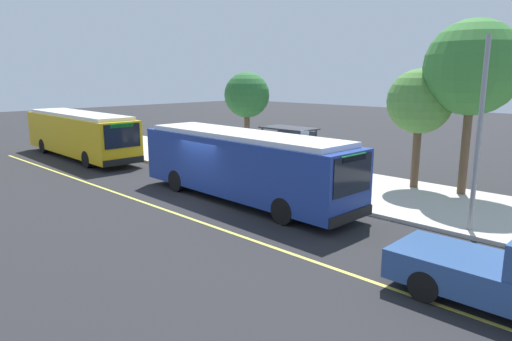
# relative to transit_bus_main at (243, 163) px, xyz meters

# --- Properties ---
(ground_plane) EXTENTS (120.00, 120.00, 0.00)m
(ground_plane) POSITION_rel_transit_bus_main_xyz_m (-1.49, -1.01, -1.62)
(ground_plane) COLOR #232326
(sidewalk_curb) EXTENTS (44.00, 6.40, 0.15)m
(sidewalk_curb) POSITION_rel_transit_bus_main_xyz_m (-1.49, 4.99, -1.54)
(sidewalk_curb) COLOR #B7B2A8
(sidewalk_curb) RESTS_ON ground_plane
(lane_stripe_center) EXTENTS (36.00, 0.14, 0.01)m
(lane_stripe_center) POSITION_rel_transit_bus_main_xyz_m (-1.49, -3.21, -1.61)
(lane_stripe_center) COLOR #E0D64C
(lane_stripe_center) RESTS_ON ground_plane
(transit_bus_main) EXTENTS (11.18, 2.92, 2.95)m
(transit_bus_main) POSITION_rel_transit_bus_main_xyz_m (0.00, 0.00, 0.00)
(transit_bus_main) COLOR navy
(transit_bus_main) RESTS_ON ground_plane
(transit_bus_second) EXTENTS (11.85, 2.99, 2.95)m
(transit_bus_second) POSITION_rel_transit_bus_main_xyz_m (-15.19, -0.13, 0.00)
(transit_bus_second) COLOR gold
(transit_bus_second) RESTS_ON ground_plane
(bus_shelter) EXTENTS (2.90, 1.60, 2.48)m
(bus_shelter) POSITION_rel_transit_bus_main_xyz_m (-1.90, 5.16, 0.30)
(bus_shelter) COLOR #333338
(bus_shelter) RESTS_ON sidewalk_curb
(waiting_bench) EXTENTS (1.60, 0.48, 0.95)m
(waiting_bench) POSITION_rel_transit_bus_main_xyz_m (-1.96, 5.01, -0.98)
(waiting_bench) COLOR brown
(waiting_bench) RESTS_ON sidewalk_curb
(route_sign_post) EXTENTS (0.44, 0.08, 2.80)m
(route_sign_post) POSITION_rel_transit_bus_main_xyz_m (1.38, 2.43, 0.34)
(route_sign_post) COLOR #333338
(route_sign_post) RESTS_ON sidewalk_curb
(pedestrian_commuter) EXTENTS (0.24, 0.40, 1.69)m
(pedestrian_commuter) POSITION_rel_transit_bus_main_xyz_m (-2.98, 3.28, -0.50)
(pedestrian_commuter) COLOR #282D47
(pedestrian_commuter) RESTS_ON sidewalk_curb
(street_tree_near_shelter) EXTENTS (4.03, 4.03, 7.48)m
(street_tree_near_shelter) POSITION_rel_transit_bus_main_xyz_m (6.52, 7.15, 3.97)
(street_tree_near_shelter) COLOR brown
(street_tree_near_shelter) RESTS_ON sidewalk_curb
(street_tree_upstreet) EXTENTS (2.94, 2.94, 5.46)m
(street_tree_upstreet) POSITION_rel_transit_bus_main_xyz_m (4.43, 6.92, 2.49)
(street_tree_upstreet) COLOR brown
(street_tree_upstreet) RESTS_ON sidewalk_curb
(street_tree_downstreet) EXTENTS (2.90, 2.90, 5.38)m
(street_tree_downstreet) POSITION_rel_transit_bus_main_xyz_m (-7.38, 7.50, 2.43)
(street_tree_downstreet) COLOR brown
(street_tree_downstreet) RESTS_ON sidewalk_curb
(utility_pole) EXTENTS (0.16, 0.16, 6.40)m
(utility_pole) POSITION_rel_transit_bus_main_xyz_m (8.57, 2.39, 1.73)
(utility_pole) COLOR gray
(utility_pole) RESTS_ON sidewalk_curb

